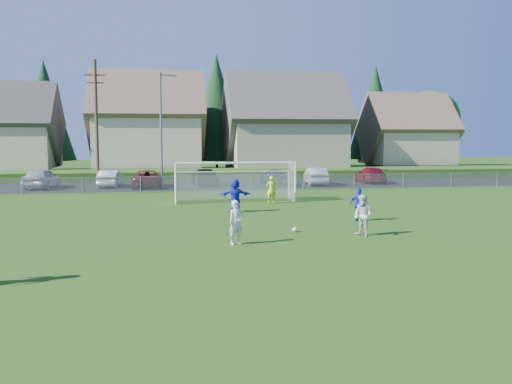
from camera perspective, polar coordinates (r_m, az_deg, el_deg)
ground at (r=18.34m, az=4.22°, el=-6.90°), size 160.00×160.00×0.00m
asphalt_lot at (r=45.25m, az=-4.14°, el=0.75°), size 60.00×60.00×0.00m
grass_embankment at (r=52.67m, az=-4.93°, el=1.90°), size 70.00×6.00×0.80m
soccer_ball at (r=23.10m, az=4.10°, el=-3.96°), size 0.22×0.22×0.22m
player_white_a at (r=20.35m, az=-2.12°, el=-3.21°), size 0.72×0.62×1.67m
player_white_b at (r=22.47m, az=11.19°, el=-2.43°), size 0.94×1.02×1.69m
player_blue_a at (r=26.42m, az=10.80°, el=-1.31°), size 0.97×0.87×1.58m
player_blue_b at (r=28.92m, az=-2.20°, el=-0.38°), size 1.72×0.74×1.79m
goalkeeper at (r=32.77m, az=1.62°, el=0.25°), size 0.64×0.45×1.66m
car_a at (r=45.35m, az=-21.66°, el=1.36°), size 2.35×4.83×1.59m
car_b at (r=45.02m, az=-15.04°, el=1.39°), size 1.83×4.23×1.35m
car_c at (r=43.91m, az=-11.37°, el=1.39°), size 2.31×4.98×1.38m
car_d at (r=45.09m, az=-5.46°, el=1.58°), size 1.99×4.74×1.37m
car_e at (r=45.04m, az=1.95°, el=1.63°), size 1.91×4.23×1.41m
car_f at (r=45.66m, az=6.31°, el=1.67°), size 2.02×4.49×1.43m
car_g at (r=48.35m, az=11.95°, el=1.76°), size 2.32×4.83×1.36m
soccer_goal at (r=33.78m, az=-2.29°, el=1.77°), size 7.42×1.90×2.50m
chainlink_fence at (r=39.74m, az=-3.38°, el=0.94°), size 52.06×0.06×1.20m
streetlight at (r=43.37m, az=-9.89°, el=6.85°), size 1.38×0.18×9.00m
utility_pole at (r=44.68m, az=-16.44°, el=7.06°), size 1.60×0.26×10.00m
houses_row at (r=60.24m, az=-3.69°, el=9.00°), size 53.90×11.45×13.27m
tree_row at (r=66.37m, az=-5.06°, el=8.34°), size 65.98×12.36×13.80m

